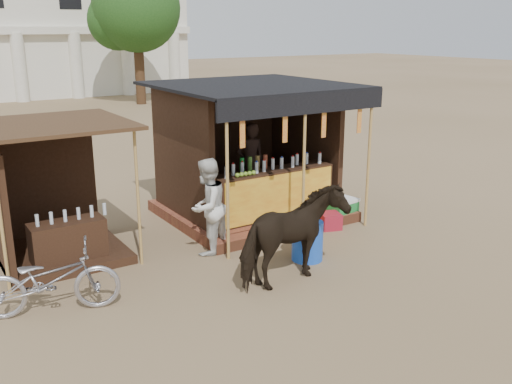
{
  "coord_description": "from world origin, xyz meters",
  "views": [
    {
      "loc": [
        -5.16,
        -6.42,
        3.86
      ],
      "look_at": [
        0.0,
        1.6,
        1.1
      ],
      "focal_mm": 40.0,
      "sensor_mm": 36.0,
      "label": 1
    }
  ],
  "objects": [
    {
      "name": "ground",
      "position": [
        0.0,
        0.0,
        0.0
      ],
      "size": [
        120.0,
        120.0,
        0.0
      ],
      "primitive_type": "plane",
      "color": "#846B4C",
      "rests_on": "ground"
    },
    {
      "name": "cooler",
      "position": [
        2.39,
        2.05,
        0.23
      ],
      "size": [
        0.7,
        0.53,
        0.46
      ],
      "color": "#1B7C32",
      "rests_on": "ground"
    },
    {
      "name": "red_crate",
      "position": [
        1.88,
        1.8,
        0.16
      ],
      "size": [
        0.49,
        0.49,
        0.32
      ],
      "primitive_type": "cube",
      "rotation": [
        0.0,
        0.0,
        -0.31
      ],
      "color": "maroon",
      "rests_on": "ground"
    },
    {
      "name": "tree",
      "position": [
        5.81,
        22.14,
        4.63
      ],
      "size": [
        4.5,
        4.4,
        7.0
      ],
      "color": "#382314",
      "rests_on": "ground"
    },
    {
      "name": "main_stall",
      "position": [
        1.01,
        3.36,
        1.03
      ],
      "size": [
        3.6,
        3.61,
        2.78
      ],
      "color": "brown",
      "rests_on": "ground"
    },
    {
      "name": "bystander",
      "position": [
        -0.76,
        2.0,
        0.85
      ],
      "size": [
        1.04,
        0.98,
        1.71
      ],
      "primitive_type": "imported",
      "rotation": [
        0.0,
        0.0,
        3.67
      ],
      "color": "silver",
      "rests_on": "ground"
    },
    {
      "name": "cow",
      "position": [
        -0.24,
        0.17,
        0.76
      ],
      "size": [
        1.9,
        1.07,
        1.52
      ],
      "primitive_type": "imported",
      "rotation": [
        0.0,
        0.0,
        1.71
      ],
      "color": "black",
      "rests_on": "ground"
    },
    {
      "name": "motorbike",
      "position": [
        -3.65,
        1.21,
        0.5
      ],
      "size": [
        2.01,
        1.19,
        1.0
      ],
      "primitive_type": "imported",
      "rotation": [
        0.0,
        0.0,
        1.27
      ],
      "color": "#A2A1AA",
      "rests_on": "ground"
    },
    {
      "name": "blue_barrel",
      "position": [
        0.53,
        0.79,
        0.34
      ],
      "size": [
        0.54,
        0.54,
        0.69
      ],
      "primitive_type": "cylinder",
      "rotation": [
        0.0,
        0.0,
        0.0
      ],
      "color": "blue",
      "rests_on": "ground"
    },
    {
      "name": "secondary_stall",
      "position": [
        -3.17,
        3.24,
        0.85
      ],
      "size": [
        2.4,
        2.4,
        2.38
      ],
      "color": "#331D12",
      "rests_on": "ground"
    }
  ]
}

